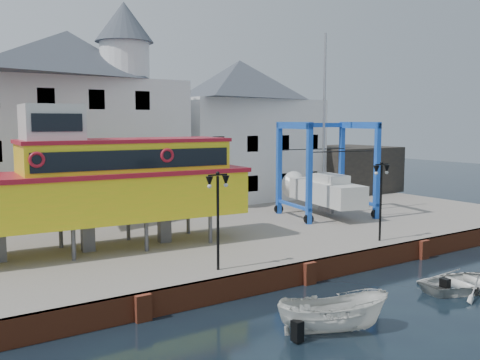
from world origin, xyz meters
TOP-DOWN VIEW (x-y plane):
  - ground at (0.00, 0.00)m, footprint 140.00×140.00m
  - hardstanding at (0.00, 11.00)m, footprint 44.00×22.00m
  - quay_wall at (-0.00, 0.10)m, footprint 44.00×0.47m
  - building_white_main at (-4.87, 18.39)m, footprint 14.00×8.30m
  - building_white_right at (9.00, 19.00)m, footprint 12.00×8.00m
  - shed_dark at (19.00, 17.00)m, footprint 8.00×7.00m
  - lamp_post_left at (-4.00, 1.20)m, footprint 1.12×0.32m
  - lamp_post_right at (6.00, 1.20)m, footprint 1.12×0.32m
  - tour_boat at (-7.50, 7.50)m, footprint 16.40×4.95m
  - travel_lift at (8.90, 8.99)m, footprint 6.34×8.17m
  - motorboat_a at (-2.95, -4.69)m, footprint 4.24×2.98m
  - motorboat_b at (5.22, -4.47)m, footprint 4.87×3.87m

SIDE VIEW (x-z plane):
  - ground at x=0.00m, z-range 0.00..0.00m
  - motorboat_a at x=-2.95m, z-range -0.77..0.77m
  - motorboat_b at x=5.22m, z-range -0.45..0.45m
  - hardstanding at x=0.00m, z-range 0.00..1.00m
  - quay_wall at x=0.00m, z-range 0.00..1.00m
  - shed_dark at x=19.00m, z-range 1.00..5.00m
  - travel_lift at x=8.90m, z-range -2.98..9.00m
  - lamp_post_left at x=-4.00m, z-range 2.07..6.27m
  - lamp_post_right at x=6.00m, z-range 2.07..6.27m
  - tour_boat at x=-7.50m, z-range 0.80..7.84m
  - building_white_right at x=9.00m, z-range 1.00..12.20m
  - building_white_main at x=-4.87m, z-range 0.34..14.34m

